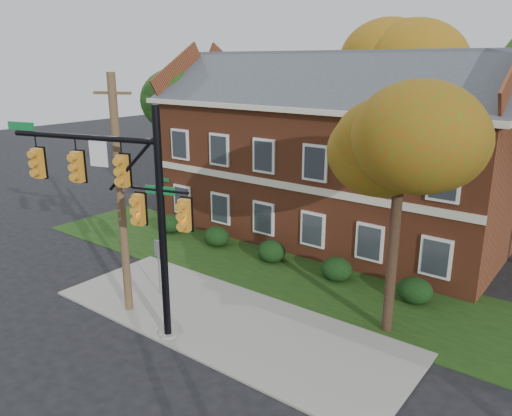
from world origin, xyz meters
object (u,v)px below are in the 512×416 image
Objects in this scene: hedge_far_left at (170,224)px; hedge_right at (336,269)px; tree_left_rear at (184,104)px; apartment_building at (329,144)px; tree_near_right at (407,147)px; hedge_far_right at (415,290)px; hedge_left at (217,236)px; tree_far_rear at (414,68)px; hedge_center at (271,251)px; utility_pole at (121,198)px; traffic_signal at (123,196)px; sign_post at (158,259)px.

hedge_far_left is 1.00× the size of hedge_right.
hedge_right is at bearing -17.37° from tree_left_rear.
apartment_building is 2.19× the size of tree_near_right.
hedge_far_right is at bearing -13.89° from tree_left_rear.
hedge_far_right is at bearing 0.00° from hedge_left.
apartment_building is 1.63× the size of tree_far_rear.
tree_far_rear is at bearing 38.97° from tree_left_rear.
tree_far_rear reaches higher than hedge_center.
hedge_left and hedge_far_right have the same top height.
utility_pole reaches higher than hedge_center.
hedge_far_right is at bearing 0.00° from hedge_right.
tree_far_rear reaches higher than hedge_far_right.
traffic_signal is (-7.24, -8.16, 4.43)m from hedge_far_right.
tree_far_rear is (4.84, 13.09, 8.32)m from hedge_left.
sign_post is (-2.87, -18.79, -7.21)m from tree_far_rear.
hedge_right is 15.17m from tree_left_rear.
hedge_far_right is at bearing 32.49° from traffic_signal.
apartment_building is at bearing 73.05° from traffic_signal.
tree_left_rear is at bearing 123.42° from hedge_far_left.
hedge_far_left is at bearing 103.52° from utility_pole.
traffic_signal is (-0.24, -8.16, 4.43)m from hedge_center.
sign_post is (5.47, -5.70, 1.10)m from hedge_far_left.
hedge_right is 0.16× the size of utility_pole.
apartment_building reaches higher than tree_near_right.
hedge_center is at bearing 180.00° from hedge_right.
hedge_far_left and hedge_right have the same top height.
hedge_far_left is 11.48m from traffic_signal.
hedge_left is 6.13m from sign_post.
tree_near_right is at bearing -69.73° from tree_far_rear.
tree_left_rear is (-9.73, -1.12, 1.69)m from apartment_building.
hedge_far_right is (14.00, 0.00, 0.00)m from hedge_far_left.
sign_post is at bearing 101.62° from traffic_signal.
tree_near_right is at bearing -22.36° from tree_left_rear.
apartment_building is 8.84m from tree_far_rear.
hedge_far_right is 0.12× the size of tree_far_rear.
tree_near_right reaches higher than hedge_left.
hedge_right and hedge_far_right have the same top height.
traffic_signal is at bearing -67.92° from sign_post.
tree_near_right is 0.74× the size of tree_far_rear.
hedge_left is 0.16× the size of tree_left_rear.
apartment_building is 13.42m from traffic_signal.
tree_far_rear is at bearing 69.71° from hedge_left.
sign_post is (-8.53, -5.70, 1.10)m from hedge_far_right.
hedge_far_right is 0.18× the size of traffic_signal.
hedge_right is 0.12× the size of tree_far_rear.
utility_pole reaches higher than hedge_left.
hedge_right is at bearing -56.33° from apartment_building.
hedge_right is (3.50, 0.00, 0.00)m from hedge_center.
tree_far_rear is 1.29× the size of utility_pole.
apartment_building is 9.94m from tree_left_rear.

